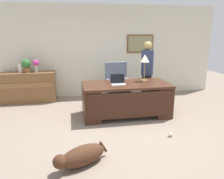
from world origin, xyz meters
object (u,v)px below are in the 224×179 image
Objects in this scene: desk_lamp at (145,60)px; dog_toy_ball at (170,135)px; credenza at (29,87)px; vase_empty at (20,68)px; potted_plant at (26,65)px; person_standing at (147,72)px; dog_toy_bone at (87,150)px; armchair at (117,85)px; vase_with_flowers at (36,65)px; desk at (126,98)px; dog_lying at (81,156)px; laptop at (118,82)px.

desk_lamp is 1.91m from dog_toy_ball.
vase_empty is (-0.17, 0.00, 0.54)m from credenza.
desk_lamp is 1.77× the size of potted_plant.
dog_toy_bone is at bearing -128.40° from person_standing.
armchair is at bearing -12.41° from credenza.
vase_with_flowers is 4.27× the size of dog_toy_ball.
armchair is at bearing 90.02° from desk.
dog_toy_bone is (0.13, 0.40, -0.13)m from dog_lying.
vase_with_flowers is at bearing 153.28° from desk_lamp.
dog_lying is at bearing -69.70° from potted_plant.
person_standing is at bearing 84.11° from dog_toy_ball.
vase_with_flowers is (-2.94, 0.78, 0.17)m from person_standing.
desk_lamp reaches higher than potted_plant.
vase_empty reaches higher than dog_lying.
laptop is at bearing -35.36° from credenza.
credenza is 2.29× the size of desk_lamp.
dog_toy_bone is at bearing -65.30° from potted_plant.
vase_with_flowers is (0.25, 0.00, 0.62)m from credenza.
person_standing is at bearing -13.75° from credenza.
desk_lamp reaches higher than credenza.
vase_with_flowers is 0.26m from potted_plant.
vase_empty is at bearing 166.90° from person_standing.
dog_lying reaches higher than dog_toy_ball.
dog_lying is 3.77m from potted_plant.
potted_plant is at bearing 180.00° from vase_with_flowers.
laptop reaches higher than dog_lying.
dog_lying is at bearing -111.65° from armchair.
dog_lying is 4.40× the size of dog_toy_bone.
dog_toy_ball is at bearing -58.44° from laptop.
desk_lamp reaches higher than laptop.
person_standing reaches higher than desk_lamp.
laptop reaches higher than credenza.
credenza is 3.37m from dog_toy_bone.
potted_plant reaches higher than credenza.
laptop is at bearing -140.42° from person_standing.
armchair is 1.34× the size of dog_lying.
laptop is 4.00× the size of dog_toy_ball.
dog_toy_bone is (-1.58, -0.24, -0.02)m from dog_toy_ball.
desk is 6.23× the size of laptop.
vase_empty is at bearing 180.00° from potted_plant.
dog_toy_ball is at bearing -41.73° from vase_empty.
armchair is 0.66× the size of person_standing.
desk_lamp reaches higher than dog_lying.
dog_lying is (-1.15, -1.87, -0.27)m from desk.
vase_with_flowers is at bearing 110.60° from dog_toy_bone.
dog_lying is 3.51× the size of vase_empty.
dog_toy_bone is at bearing -131.94° from desk_lamp.
desk is at bearing 58.29° from dog_lying.
potted_plant is at bearing 144.71° from laptop.
person_standing is at bearing -14.89° from vase_with_flowers.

